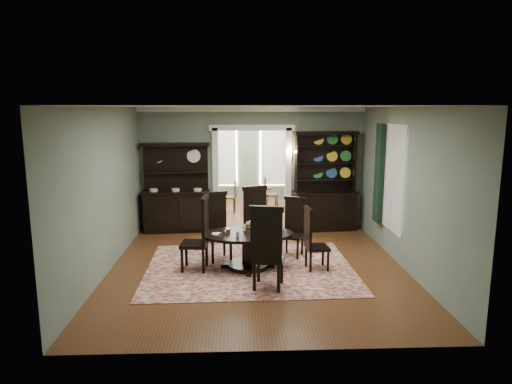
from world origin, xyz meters
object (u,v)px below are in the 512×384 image
dining_table (248,244)px  parlor_table (257,196)px  welsh_dresser (325,194)px  sideboard (176,201)px

dining_table → parlor_table: parlor_table is taller
welsh_dresser → parlor_table: size_ratio=2.92×
welsh_dresser → dining_table: bearing=-130.2°
sideboard → welsh_dresser: welsh_dresser is taller
welsh_dresser → parlor_table: 2.43m
dining_table → parlor_table: (0.36, 4.52, 0.03)m
welsh_dresser → parlor_table: bearing=127.5°
sideboard → parlor_table: bearing=36.1°
sideboard → parlor_table: 2.71m
welsh_dresser → parlor_table: welsh_dresser is taller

